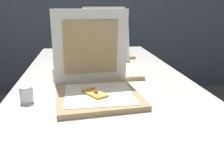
{
  "coord_description": "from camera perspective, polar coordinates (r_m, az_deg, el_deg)",
  "views": [
    {
      "loc": [
        -0.13,
        -0.71,
        1.12
      ],
      "look_at": [
        0.02,
        0.43,
        0.78
      ],
      "focal_mm": 39.03,
      "sensor_mm": 36.0,
      "label": 1
    }
  ],
  "objects": [
    {
      "name": "cup_white_mid",
      "position": [
        1.35,
        -12.62,
        0.49
      ],
      "size": [
        0.06,
        0.06,
        0.07
      ],
      "primitive_type": "cylinder",
      "color": "white",
      "rests_on": "table"
    },
    {
      "name": "pizza_box_middle",
      "position": [
        1.52,
        -1.3,
        3.41
      ],
      "size": [
        0.38,
        0.47,
        0.37
      ],
      "rotation": [
        0.0,
        0.0,
        0.03
      ],
      "color": "tan",
      "rests_on": "table"
    },
    {
      "name": "table",
      "position": [
        1.37,
        -1.72,
        -2.33
      ],
      "size": [
        0.94,
        2.13,
        0.72
      ],
      "color": "beige",
      "rests_on": "ground"
    },
    {
      "name": "pizza_box_back",
      "position": [
        2.03,
        -1.2,
        6.81
      ],
      "size": [
        0.39,
        0.39,
        0.38
      ],
      "rotation": [
        0.0,
        0.0,
        0.07
      ],
      "color": "tan",
      "rests_on": "table"
    },
    {
      "name": "cup_white_near_left",
      "position": [
        1.09,
        -19.43,
        -3.89
      ],
      "size": [
        0.06,
        0.06,
        0.07
      ],
      "primitive_type": "cylinder",
      "color": "white",
      "rests_on": "table"
    },
    {
      "name": "pizza_box_front",
      "position": [
        1.1,
        -3.77,
        -1.74
      ],
      "size": [
        0.4,
        0.4,
        0.38
      ],
      "rotation": [
        0.0,
        0.0,
        0.1
      ],
      "color": "tan",
      "rests_on": "table"
    }
  ]
}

